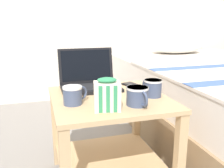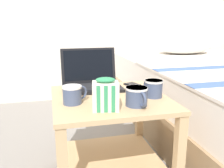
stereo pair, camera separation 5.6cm
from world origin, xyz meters
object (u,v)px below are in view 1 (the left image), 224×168
Objects in this scene: mug_front_left at (138,95)px; mug_mid_center at (153,87)px; cell_phone at (133,85)px; laptop at (89,80)px; mug_front_right at (73,94)px; snack_bag at (107,95)px; bed at (219,94)px.

mug_front_left is 0.17m from mug_mid_center.
laptop is at bearing 172.88° from cell_phone.
mug_front_right is 0.79× the size of cell_phone.
mug_front_left is 0.92× the size of cell_phone.
laptop is at bearing 137.70° from mug_mid_center.
mug_front_left and mug_front_right have the same top height.
snack_bag is at bearing -89.87° from laptop.
cell_phone is (0.26, 0.35, -0.06)m from snack_bag.
laptop is 2.33× the size of mug_front_left.
mug_mid_center is at bearing 40.50° from mug_front_left.
mug_front_right is at bearing -178.77° from mug_mid_center.
bed is 1.46m from mug_front_right.
laptop is 0.38m from snack_bag.
mug_mid_center is at bearing -84.61° from cell_phone.
bed is 16.33× the size of mug_front_right.
mug_front_left is 0.97× the size of snack_bag.
mug_mid_center is 0.23m from cell_phone.
mug_mid_center is at bearing -42.30° from laptop.
laptop reaches higher than mug_mid_center.
mug_front_right is 0.84× the size of snack_bag.
snack_bag is at bearing -150.13° from bed.
bed is 6.09× the size of laptop.
mug_front_right is 0.41m from mug_mid_center.
laptop is 0.38m from mug_mid_center.
mug_front_right is 0.18m from snack_bag.
laptop reaches higher than bed.
mug_front_left is 1.09× the size of mug_mid_center.
mug_front_right is (-1.32, -0.56, 0.27)m from bed.
mug_front_left is (0.15, -0.37, 0.00)m from laptop.
bed reaches higher than mug_front_right.
bed is 1.39m from snack_bag.
mug_front_left is 0.30m from mug_front_right.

